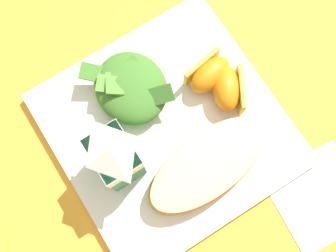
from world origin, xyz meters
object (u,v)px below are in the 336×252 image
white_plate (168,129)px  cheesy_pizza_bread (207,165)px  orange_wedge_front (229,90)px  paper_napkin (319,197)px  green_salad_pile (131,88)px  milk_carton (115,156)px  orange_wedge_middle (209,74)px

white_plate → cheesy_pizza_bread: cheesy_pizza_bread is taller
white_plate → cheesy_pizza_bread: size_ratio=1.59×
white_plate → orange_wedge_front: size_ratio=4.00×
white_plate → orange_wedge_front: bearing=-92.3°
paper_napkin → green_salad_pile: bearing=28.4°
cheesy_pizza_bread → milk_carton: milk_carton is taller
green_salad_pile → orange_wedge_middle: 0.10m
cheesy_pizza_bread → milk_carton: bearing=55.1°
cheesy_pizza_bread → green_salad_pile: size_ratio=1.63×
orange_wedge_front → white_plate: bearing=87.7°
cheesy_pizza_bread → green_salad_pile: (0.13, 0.03, 0.00)m
orange_wedge_front → orange_wedge_middle: same height
green_salad_pile → paper_napkin: size_ratio=0.98×
green_salad_pile → milk_carton: size_ratio=0.98×
white_plate → cheesy_pizza_bread: (-0.07, -0.01, 0.03)m
orange_wedge_middle → milk_carton: bearing=102.7°
milk_carton → paper_napkin: 0.27m
cheesy_pizza_bread → orange_wedge_front: orange_wedge_front is taller
cheesy_pizza_bread → paper_napkin: bearing=-136.4°
white_plate → cheesy_pizza_bread: 0.07m
white_plate → milk_carton: (-0.01, 0.08, 0.07)m
white_plate → cheesy_pizza_bread: bearing=-169.0°
white_plate → orange_wedge_middle: bearing=-70.7°
green_salad_pile → orange_wedge_middle: size_ratio=1.66×
orange_wedge_middle → paper_napkin: bearing=-169.8°
white_plate → paper_napkin: bearing=-146.7°
orange_wedge_middle → paper_napkin: 0.21m
orange_wedge_middle → cheesy_pizza_bread: bearing=145.6°
green_salad_pile → paper_napkin: green_salad_pile is taller
paper_napkin → orange_wedge_middle: bearing=10.2°
white_plate → paper_napkin: 0.21m
white_plate → paper_napkin: white_plate is taller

